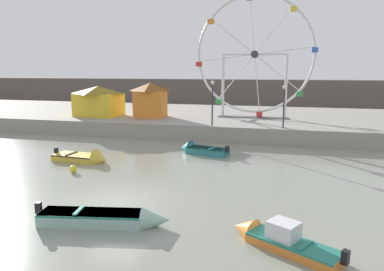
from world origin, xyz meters
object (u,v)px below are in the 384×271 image
at_px(carnival_booth_yellow_awning, 99,100).
at_px(mooring_buoy_orange, 73,169).
at_px(motorboat_mustard_yellow, 86,158).
at_px(ferris_wheel_white_frame, 255,57).
at_px(motorboat_teal_painted, 199,150).
at_px(carnival_booth_orange_canopy, 150,100).
at_px(promenade_lamp_near, 212,96).
at_px(promenade_lamp_far, 284,100).
at_px(motorboat_orange_hull, 276,238).
at_px(motorboat_seafoam, 110,218).

distance_m(carnival_booth_yellow_awning, mooring_buoy_orange, 16.42).
relative_size(motorboat_mustard_yellow, ferris_wheel_white_frame, 0.35).
bearing_deg(motorboat_mustard_yellow, mooring_buoy_orange, -71.21).
xyz_separation_m(motorboat_teal_painted, carnival_booth_yellow_awning, (-12.41, 8.10, 2.68)).
relative_size(motorboat_teal_painted, motorboat_mustard_yellow, 0.97).
relative_size(carnival_booth_orange_canopy, promenade_lamp_near, 0.90).
distance_m(motorboat_mustard_yellow, carnival_booth_orange_canopy, 12.91).
height_order(motorboat_teal_painted, promenade_lamp_far, promenade_lamp_far).
xyz_separation_m(carnival_booth_orange_canopy, promenade_lamp_near, (6.96, -3.82, 0.72)).
bearing_deg(carnival_booth_yellow_awning, motorboat_mustard_yellow, -61.07).
distance_m(motorboat_orange_hull, carnival_booth_yellow_awning, 28.19).
relative_size(motorboat_mustard_yellow, carnival_booth_yellow_awning, 0.82).
distance_m(motorboat_teal_painted, motorboat_mustard_yellow, 7.98).
relative_size(promenade_lamp_far, mooring_buoy_orange, 7.86).
relative_size(motorboat_teal_painted, motorboat_orange_hull, 0.98).
bearing_deg(promenade_lamp_near, motorboat_mustard_yellow, -127.83).
relative_size(ferris_wheel_white_frame, promenade_lamp_near, 3.11).
distance_m(promenade_lamp_near, mooring_buoy_orange, 13.35).
height_order(motorboat_orange_hull, carnival_booth_yellow_awning, carnival_booth_yellow_awning).
relative_size(carnival_booth_orange_canopy, promenade_lamp_far, 0.98).
relative_size(motorboat_seafoam, promenade_lamp_far, 1.56).
bearing_deg(promenade_lamp_near, promenade_lamp_far, 1.78).
distance_m(motorboat_seafoam, promenade_lamp_near, 17.89).
relative_size(ferris_wheel_white_frame, mooring_buoy_orange, 26.58).
distance_m(motorboat_teal_painted, carnival_booth_orange_canopy, 11.16).
height_order(ferris_wheel_white_frame, promenade_lamp_far, ferris_wheel_white_frame).
bearing_deg(carnival_booth_orange_canopy, promenade_lamp_near, -32.70).
xyz_separation_m(motorboat_teal_painted, motorboat_orange_hull, (5.90, -13.17, 0.04)).
xyz_separation_m(promenade_lamp_near, promenade_lamp_far, (5.81, 0.18, -0.18)).
relative_size(carnival_booth_yellow_awning, carnival_booth_orange_canopy, 1.46).
bearing_deg(motorboat_seafoam, motorboat_orange_hull, -11.51).
bearing_deg(carnival_booth_orange_canopy, promenade_lamp_far, -19.86).
height_order(motorboat_seafoam, carnival_booth_orange_canopy, carnival_booth_orange_canopy).
bearing_deg(motorboat_mustard_yellow, carnival_booth_orange_canopy, 95.20).
distance_m(motorboat_orange_hull, ferris_wheel_white_frame, 24.91).
height_order(motorboat_seafoam, motorboat_orange_hull, motorboat_orange_hull).
xyz_separation_m(motorboat_mustard_yellow, promenade_lamp_near, (6.81, 8.77, 3.59)).
height_order(motorboat_teal_painted, motorboat_orange_hull, motorboat_orange_hull).
bearing_deg(carnival_booth_orange_canopy, motorboat_seafoam, -77.31).
distance_m(motorboat_teal_painted, motorboat_seafoam, 13.06).
relative_size(motorboat_teal_painted, ferris_wheel_white_frame, 0.34).
bearing_deg(motorboat_orange_hull, carnival_booth_orange_canopy, -29.37).
height_order(motorboat_orange_hull, promenade_lamp_far, promenade_lamp_far).
height_order(motorboat_orange_hull, ferris_wheel_white_frame, ferris_wheel_white_frame).
height_order(motorboat_mustard_yellow, motorboat_orange_hull, motorboat_orange_hull).
xyz_separation_m(ferris_wheel_white_frame, carnival_booth_yellow_awning, (-15.34, -2.47, -4.30)).
xyz_separation_m(motorboat_orange_hull, promenade_lamp_far, (-0.02, 17.83, 3.36)).
relative_size(ferris_wheel_white_frame, carnival_booth_yellow_awning, 2.36).
bearing_deg(motorboat_teal_painted, motorboat_orange_hull, 129.94).
relative_size(motorboat_teal_painted, carnival_booth_orange_canopy, 1.17).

